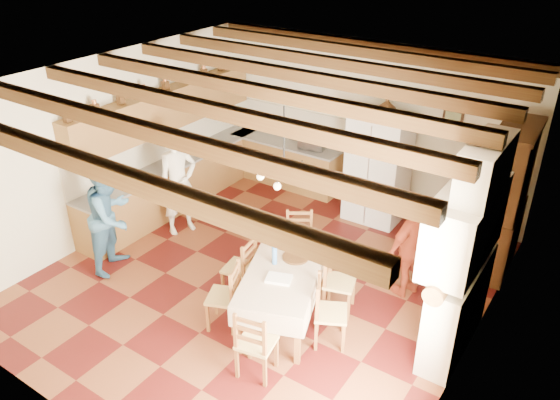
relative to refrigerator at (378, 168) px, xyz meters
The scene contains 31 objects.
floor 2.91m from the refrigerator, 101.58° to the right, with size 6.00×6.50×0.02m, color #4D120F.
ceiling 3.42m from the refrigerator, 101.58° to the right, with size 6.00×6.50×0.02m, color silver.
wall_back 0.96m from the refrigerator, 133.72° to the left, with size 6.00×0.02×3.00m, color beige.
wall_front 5.99m from the refrigerator, 95.29° to the right, with size 6.00×0.02×3.00m, color beige.
wall_left 4.49m from the refrigerator, 142.98° to the right, with size 0.02×6.50×3.00m, color beige.
wall_right 3.68m from the refrigerator, 47.50° to the right, with size 0.02×6.50×3.00m, color beige.
ceiling_beams 3.37m from the refrigerator, 101.58° to the right, with size 6.00×6.30×0.16m, color #3C2211, non-canonical shape.
lower_cabinets_left 3.68m from the refrigerator, 153.30° to the right, with size 0.60×4.30×0.86m, color olive.
lower_cabinets_back 2.18m from the refrigerator, behind, with size 2.30×0.60×0.86m, color olive.
countertop_left 3.64m from the refrigerator, 153.30° to the right, with size 0.62×4.30×0.04m, color slate.
countertop_back 2.12m from the refrigerator, behind, with size 2.34×0.62×0.04m, color slate.
backsplash_left 3.90m from the refrigerator, 155.18° to the right, with size 0.03×4.30×0.60m, color beige.
backsplash_back 2.18m from the refrigerator, 165.32° to the left, with size 2.30×0.03×0.60m, color beige.
upper_cabinets 3.86m from the refrigerator, 154.15° to the right, with size 0.35×4.20×0.70m, color olive.
fireplace 3.33m from the refrigerator, 48.87° to the right, with size 0.56×1.60×2.80m, color #F0EACC, non-canonical shape.
wall_picture 1.45m from the refrigerator, 28.60° to the left, with size 0.34×0.03×0.42m, color black.
refrigerator is the anchor object (origin of this frame).
hutch 2.24m from the refrigerator, ahead, with size 0.53×1.27×2.31m, color #37200B, non-canonical shape.
dining_table 3.25m from the refrigerator, 86.86° to the right, with size 1.48×2.00×0.79m.
chandelier 3.49m from the refrigerator, 86.86° to the right, with size 0.47×0.47×0.03m, color black.
chair_left_near 3.85m from the refrigerator, 95.84° to the right, with size 0.42×0.40×0.96m, color brown, non-canonical shape.
chair_left_far 3.27m from the refrigerator, 100.97° to the right, with size 0.42×0.40×0.96m, color brown, non-canonical shape.
chair_right_near 3.46m from the refrigerator, 74.06° to the right, with size 0.42×0.40×0.96m, color brown, non-canonical shape.
chair_right_far 2.81m from the refrigerator, 74.80° to the right, with size 0.42×0.40×0.96m, color brown, non-canonical shape.
chair_end_near 4.31m from the refrigerator, 83.56° to the right, with size 0.42×0.40×0.96m, color brown, non-canonical shape.
chair_end_far 2.23m from the refrigerator, 96.52° to the right, with size 0.42×0.40×0.96m, color brown, non-canonical shape.
person_man 3.44m from the refrigerator, 138.11° to the right, with size 0.66×0.44×1.82m, color white.
person_woman_blue 4.52m from the refrigerator, 125.83° to the right, with size 0.87×0.68×1.78m, color teal.
person_woman_red 2.24m from the refrigerator, 52.25° to the right, with size 0.92×0.38×1.57m, color #A0381F.
microwave 1.52m from the refrigerator, 169.95° to the left, with size 0.49×0.33×0.27m, color silver.
fridge_vase 1.12m from the refrigerator, ahead, with size 0.31×0.31×0.32m, color #37200B.
Camera 1 is at (3.97, -5.43, 4.92)m, focal length 35.00 mm.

